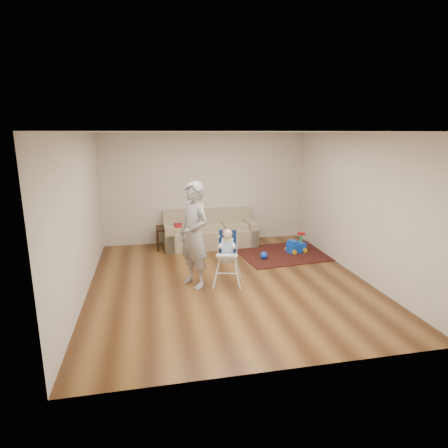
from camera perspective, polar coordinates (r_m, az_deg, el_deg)
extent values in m
plane|color=#472711|center=(7.04, 0.66, -8.69)|extent=(5.50, 5.50, 0.00)
cube|color=beige|center=(9.31, -2.91, 5.46)|extent=(5.00, 0.04, 2.70)
cube|color=beige|center=(6.59, -21.06, 1.12)|extent=(0.04, 5.50, 2.70)
cube|color=beige|center=(7.57, 19.54, 2.77)|extent=(0.04, 5.50, 2.70)
cube|color=white|center=(6.51, 0.73, 13.85)|extent=(5.00, 5.50, 0.04)
cube|color=maroon|center=(8.91, -5.92, -0.15)|extent=(0.51, 0.33, 0.04)
cube|color=#33170F|center=(8.68, 9.41, -4.44)|extent=(2.21, 1.75, 0.02)
sphere|color=blue|center=(8.20, 6.10, -4.78)|extent=(0.16, 0.16, 0.16)
cylinder|color=blue|center=(6.51, 0.22, -1.95)|extent=(0.04, 0.12, 0.01)
imported|color=#949396|center=(6.58, -4.60, -1.70)|extent=(0.74, 0.82, 1.88)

